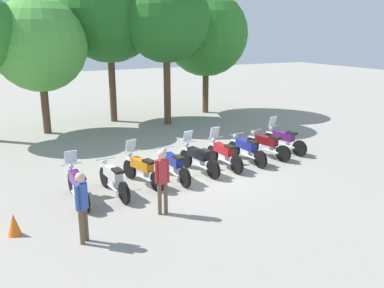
{
  "coord_description": "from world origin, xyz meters",
  "views": [
    {
      "loc": [
        -6.4,
        -11.88,
        4.72
      ],
      "look_at": [
        0.0,
        0.5,
        0.9
      ],
      "focal_mm": 38.44,
      "sensor_mm": 36.0,
      "label": 1
    }
  ],
  "objects": [
    {
      "name": "tree_2",
      "position": [
        -0.09,
        9.61,
        5.75
      ],
      "size": [
        5.25,
        5.25,
        8.39
      ],
      "color": "brown",
      "rests_on": "ground_plane"
    },
    {
      "name": "motorcycle_2",
      "position": [
        -2.14,
        -0.19,
        0.52
      ],
      "size": [
        0.75,
        2.15,
        1.37
      ],
      "rotation": [
        0.0,
        0.0,
        1.81
      ],
      "color": "black",
      "rests_on": "ground_plane"
    },
    {
      "name": "tree_1",
      "position": [
        -3.75,
        8.43,
        4.13
      ],
      "size": [
        4.29,
        4.29,
        6.29
      ],
      "color": "brown",
      "rests_on": "ground_plane"
    },
    {
      "name": "motorcycle_6",
      "position": [
        2.13,
        0.22,
        0.5
      ],
      "size": [
        0.62,
        2.19,
        0.99
      ],
      "rotation": [
        0.0,
        0.0,
        1.64
      ],
      "color": "black",
      "rests_on": "ground_plane"
    },
    {
      "name": "person_0",
      "position": [
        -2.44,
        -2.52,
        1.06
      ],
      "size": [
        0.41,
        0.25,
        1.79
      ],
      "rotation": [
        0.0,
        0.0,
        4.63
      ],
      "color": "brown",
      "rests_on": "ground_plane"
    },
    {
      "name": "motorcycle_8",
      "position": [
        4.25,
        0.67,
        0.52
      ],
      "size": [
        0.67,
        2.17,
        1.37
      ],
      "rotation": [
        0.0,
        0.0,
        1.76
      ],
      "color": "black",
      "rests_on": "ground_plane"
    },
    {
      "name": "motorcycle_3",
      "position": [
        -1.07,
        -0.25,
        0.5
      ],
      "size": [
        0.62,
        2.19,
        0.99
      ],
      "rotation": [
        0.0,
        0.0,
        1.59
      ],
      "color": "black",
      "rests_on": "ground_plane"
    },
    {
      "name": "traffic_cone",
      "position": [
        -6.07,
        -1.98,
        0.28
      ],
      "size": [
        0.32,
        0.32,
        0.55
      ],
      "primitive_type": "cone",
      "color": "orange",
      "rests_on": "ground_plane"
    },
    {
      "name": "ground_plane",
      "position": [
        0.0,
        0.0,
        0.0
      ],
      "size": [
        80.0,
        80.0,
        0.0
      ],
      "primitive_type": "plane",
      "color": "gray"
    },
    {
      "name": "motorcycle_0",
      "position": [
        -4.27,
        -0.63,
        0.52
      ],
      "size": [
        0.62,
        2.19,
        1.37
      ],
      "rotation": [
        0.0,
        0.0,
        1.6
      ],
      "color": "black",
      "rests_on": "ground_plane"
    },
    {
      "name": "motorcycle_1",
      "position": [
        -3.2,
        -0.59,
        0.5
      ],
      "size": [
        0.62,
        2.19,
        0.99
      ],
      "rotation": [
        0.0,
        0.0,
        1.66
      ],
      "color": "black",
      "rests_on": "ground_plane"
    },
    {
      "name": "tree_4",
      "position": [
        5.58,
        9.54,
        4.59
      ],
      "size": [
        4.85,
        4.85,
        7.03
      ],
      "color": "brown",
      "rests_on": "ground_plane"
    },
    {
      "name": "motorcycle_4",
      "position": [
        -0.01,
        0.01,
        0.52
      ],
      "size": [
        0.62,
        2.18,
        1.37
      ],
      "rotation": [
        0.0,
        0.0,
        1.73
      ],
      "color": "black",
      "rests_on": "ground_plane"
    },
    {
      "name": "motorcycle_7",
      "position": [
        3.19,
        0.38,
        0.5
      ],
      "size": [
        0.74,
        2.16,
        0.99
      ],
      "rotation": [
        0.0,
        0.0,
        1.8
      ],
      "color": "black",
      "rests_on": "ground_plane"
    },
    {
      "name": "tree_3",
      "position": [
        2.23,
        7.63,
        5.35
      ],
      "size": [
        4.39,
        4.39,
        7.57
      ],
      "color": "brown",
      "rests_on": "ground_plane"
    },
    {
      "name": "person_1",
      "position": [
        -4.67,
        -3.11,
        1.0
      ],
      "size": [
        0.35,
        0.33,
        1.71
      ],
      "rotation": [
        0.0,
        0.0,
        2.31
      ],
      "color": "brown",
      "rests_on": "ground_plane"
    },
    {
      "name": "motorcycle_5",
      "position": [
        1.06,
        0.09,
        0.52
      ],
      "size": [
        0.62,
        2.19,
        1.37
      ],
      "rotation": [
        0.0,
        0.0,
        1.61
      ],
      "color": "black",
      "rests_on": "ground_plane"
    }
  ]
}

